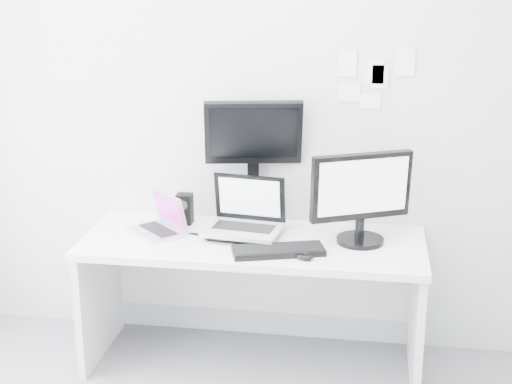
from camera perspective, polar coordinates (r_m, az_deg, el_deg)
back_wall at (r=4.14m, az=0.51°, el=6.14°), size 3.60×0.00×3.60m
desk at (r=4.11m, az=-0.24°, el=-8.39°), size 1.80×0.70×0.73m
macbook at (r=4.06m, az=-7.63°, el=-1.61°), size 0.38×0.37×0.23m
speaker at (r=4.21m, az=-5.42°, el=-1.28°), size 0.11×0.11×0.17m
dell_laptop at (r=3.95m, az=-1.01°, el=-1.26°), size 0.43×0.35×0.33m
rear_monitor at (r=4.13m, az=-0.21°, el=2.42°), size 0.55×0.29×0.72m
samsung_monitor at (r=3.89m, az=8.02°, el=-0.38°), size 0.59×0.46×0.49m
keyboard at (r=3.78m, az=1.70°, el=-4.46°), size 0.49×0.29×0.03m
mouse at (r=3.72m, az=3.67°, el=-4.88°), size 0.12×0.10×0.03m
wall_note_0 at (r=4.05m, az=6.92°, el=9.65°), size 0.10×0.00×0.14m
wall_note_1 at (r=4.05m, az=9.04°, el=9.00°), size 0.09×0.00×0.13m
wall_note_2 at (r=4.05m, az=11.22°, el=9.60°), size 0.10×0.00×0.14m
wall_note_3 at (r=4.08m, az=8.65°, el=6.79°), size 0.11×0.00×0.08m
wall_note_4 at (r=4.07m, az=7.08°, el=7.45°), size 0.11×0.00×0.09m
wall_note_5 at (r=4.06m, az=9.37°, el=8.60°), size 0.08×0.00×0.12m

